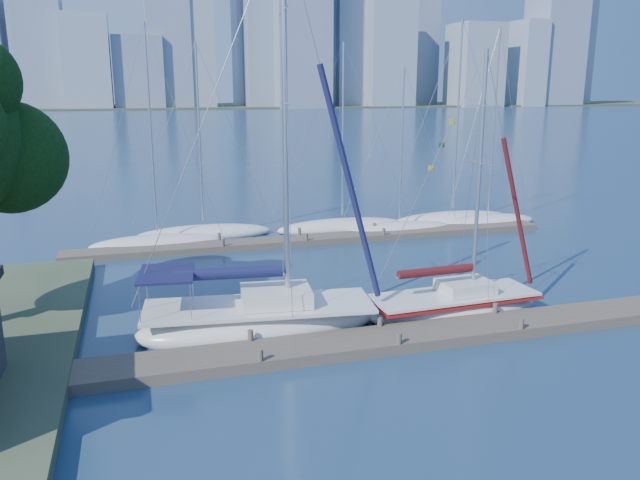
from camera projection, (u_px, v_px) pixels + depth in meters
name	position (u px, v px, depth m)	size (l,w,h in m)	color
ground	(389.00, 345.00, 23.08)	(700.00, 700.00, 0.00)	navy
near_dock	(389.00, 340.00, 23.03)	(26.00, 2.00, 0.40)	#4D4338
far_dock	(318.00, 239.00, 38.49)	(30.00, 1.80, 0.36)	#4D4338
far_shore	(148.00, 107.00, 321.12)	(800.00, 100.00, 1.50)	#38472D
sailboat_navy	(259.00, 304.00, 24.02)	(9.77, 4.19, 15.58)	silver
sailboat_maroon	(454.00, 294.00, 26.00)	(7.75, 2.85, 11.26)	silver
bg_boat_0	(158.00, 243.00, 37.30)	(8.17, 5.14, 13.19)	silver
bg_boat_1	(204.00, 233.00, 39.66)	(8.89, 3.32, 12.29)	silver
bg_boat_2	(342.00, 226.00, 41.67)	(9.19, 5.24, 12.44)	silver
bg_boat_3	(399.00, 229.00, 41.12)	(7.79, 3.83, 10.83)	silver
bg_boat_4	(452.00, 219.00, 43.90)	(9.31, 4.73, 14.07)	silver
bg_boat_5	(488.00, 221.00, 43.31)	(7.48, 3.62, 13.51)	silver
skyline	(193.00, 29.00, 290.86)	(502.06, 51.31, 106.67)	#8696AD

